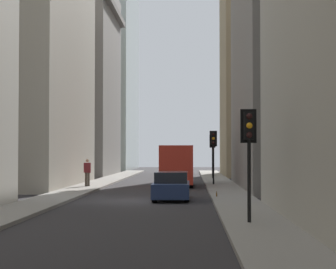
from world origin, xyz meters
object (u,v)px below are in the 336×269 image
Objects in this scene: sedan_navy at (171,187)px; traffic_light_midblock at (213,145)px; traffic_light_foreground at (249,139)px; pedestrian at (87,171)px; traffic_light_far_junction at (213,146)px; discarded_bottle at (217,194)px; delivery_truck at (177,165)px.

sedan_navy is 12.91m from traffic_light_midblock.
traffic_light_foreground is 2.02× the size of pedestrian.
traffic_light_far_junction is 2.07× the size of pedestrian.
traffic_light_foreground is at bearing -164.90° from sedan_navy.
discarded_bottle is at bearing 178.59° from traffic_light_midblock.
traffic_light_midblock is 2.08× the size of pedestrian.
traffic_light_midblock reaches higher than sedan_navy.
discarded_bottle is (11.20, 0.56, -2.56)m from traffic_light_foreground.
traffic_light_foreground is at bearing -179.32° from traffic_light_midblock.
traffic_light_midblock is at bearing -91.02° from delivery_truck.
delivery_truck is 6.50m from pedestrian.
delivery_truck is 1.50× the size of sedan_navy.
discarded_bottle is (0.67, -2.28, -0.42)m from sedan_navy.
delivery_truck is at bearing -0.00° from sedan_navy.
pedestrian is at bearing 41.84° from discarded_bottle.
traffic_light_far_junction is (10.06, -0.31, -0.01)m from traffic_light_midblock.
traffic_light_foreground is 33.04m from traffic_light_far_junction.
sedan_navy is at bearing -148.95° from pedestrian.
delivery_truck is 10.52m from traffic_light_far_junction.
discarded_bottle is at bearing -73.57° from sedan_navy.
traffic_light_midblock is at bearing 0.68° from traffic_light_foreground.
sedan_navy is 1.15× the size of traffic_light_far_junction.
traffic_light_midblock reaches higher than delivery_truck.
traffic_light_foreground reaches higher than delivery_truck.
traffic_light_far_junction is at bearing -16.01° from delivery_truck.
sedan_navy is 1.14× the size of traffic_light_midblock.
pedestrian is at bearing 107.30° from traffic_light_midblock.
traffic_light_midblock is at bearing -72.70° from pedestrian.
traffic_light_foreground is 0.97× the size of traffic_light_midblock.
delivery_truck reaches higher than sedan_navy.
pedestrian reaches higher than sedan_navy.
traffic_light_midblock is (22.98, 0.27, 0.09)m from traffic_light_foreground.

